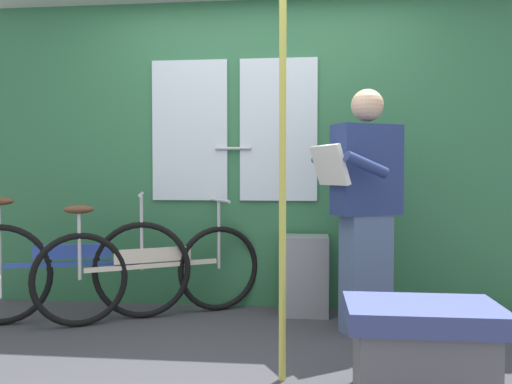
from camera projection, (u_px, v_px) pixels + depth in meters
name	position (u px, v px, depth m)	size (l,w,h in m)	color
ground_plane	(237.00, 371.00, 2.75)	(5.31, 4.23, 0.04)	#38383D
train_door_wall	(259.00, 146.00, 4.00)	(4.31, 0.28, 2.43)	#2D6B42
bicycle_near_door	(71.00, 269.00, 3.59)	(1.61, 0.60, 0.91)	black
bicycle_leaning_behind	(152.00, 270.00, 3.68)	(1.46, 0.88, 0.86)	black
passenger_reading_newspaper	(365.00, 205.00, 3.32)	(0.62, 0.55, 1.60)	slate
trash_bin_by_wall	(304.00, 275.00, 3.79)	(0.36, 0.28, 0.59)	gray
handrail_pole	(283.00, 144.00, 2.54)	(0.04, 0.04, 2.39)	#C6C14C
bench_seat_corner	(422.00, 349.00, 2.35)	(0.70, 0.44, 0.45)	#3D477F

